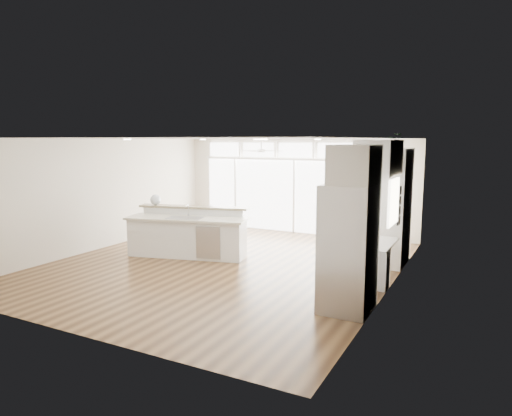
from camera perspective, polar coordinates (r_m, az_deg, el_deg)
The scene contains 24 objects.
floor at distance 9.96m, azimuth -4.06°, elevation -7.12°, with size 7.00×8.00×0.02m, color #3F2713.
ceiling at distance 9.59m, azimuth -4.23°, elevation 8.67°, with size 7.00×8.00×0.02m, color silver.
wall_back at distance 13.23m, azimuth 4.94°, elevation 2.76°, with size 7.00×0.04×2.70m, color beige.
wall_front at distance 6.66m, azimuth -22.46°, elevation -3.58°, with size 7.00×0.04×2.70m, color beige.
wall_left at distance 11.88m, azimuth -18.71°, elevation 1.69°, with size 0.04×8.00×2.70m, color beige.
wall_right at distance 8.42m, azimuth 16.63°, elevation -0.87°, with size 0.04×8.00×2.70m, color beige.
glass_wall at distance 13.21m, azimuth 4.83°, elevation 1.45°, with size 5.80×0.06×2.08m, color white.
transom_row at distance 13.11m, azimuth 4.90°, elevation 7.22°, with size 5.90×0.06×0.40m, color white.
desk_window at distance 8.69m, azimuth 16.80°, elevation 0.74°, with size 0.04×0.85×0.85m, color silver.
ceiling_fan at distance 12.28m, azimuth 0.67°, elevation 7.63°, with size 1.16×1.16×0.32m, color white.
recessed_lights at distance 9.76m, azimuth -3.61°, elevation 8.56°, with size 3.40×3.00×0.02m, color white.
oven_cabinet at distance 10.24m, azimuth 16.70°, elevation 0.18°, with size 0.64×1.20×2.50m, color white.
desk_nook at distance 8.98m, azimuth 14.40°, elevation -6.54°, with size 0.72×1.30×0.76m, color white.
upper_cabinets at distance 8.68m, azimuth 15.14°, elevation 6.11°, with size 0.64×1.30×0.64m, color white.
refrigerator at distance 7.28m, azimuth 11.47°, elevation -4.93°, with size 0.76×0.90×2.00m, color #A5A5A9.
fridge_cabinet at distance 7.08m, azimuth 12.25°, elevation 5.32°, with size 0.64×0.90×0.60m, color white.
framed_photos at distance 9.31m, azimuth 17.47°, elevation 0.28°, with size 0.06×0.22×0.80m, color black.
kitchen_island at distance 10.63m, azimuth -8.62°, elevation -3.06°, with size 2.79×1.05×1.11m, color white.
rug at distance 8.95m, azimuth 12.91°, elevation -9.02°, with size 0.96×0.69×0.01m, color #3A2512.
office_chair at distance 8.45m, azimuth 10.17°, elevation -6.60°, with size 0.50×0.47×0.97m, color black.
fishbowl at distance 11.26m, azimuth -12.45°, elevation 1.01°, with size 0.26×0.26×0.26m, color silver.
monitor at distance 8.86m, azimuth 14.03°, elevation -2.82°, with size 0.08×0.50×0.42m, color black.
keyboard at distance 8.94m, azimuth 12.93°, elevation -3.98°, with size 0.13×0.34×0.02m, color silver.
potted_plant at distance 10.14m, azimuth 17.03°, elevation 7.86°, with size 0.27×0.30×0.24m, color #295424.
Camera 1 is at (5.02, -8.17, 2.67)m, focal length 32.00 mm.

